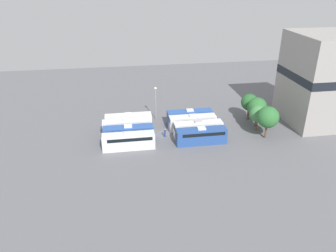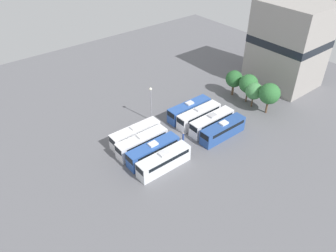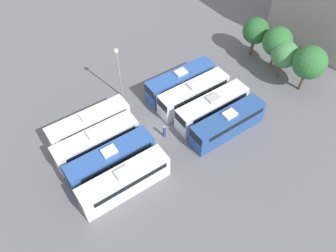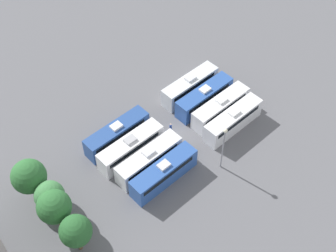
# 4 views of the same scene
# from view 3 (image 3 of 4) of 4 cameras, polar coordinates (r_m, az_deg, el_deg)

# --- Properties ---
(ground_plane) EXTENTS (113.48, 113.48, 0.00)m
(ground_plane) POSITION_cam_3_polar(r_m,az_deg,el_deg) (41.39, -1.82, -1.17)
(ground_plane) COLOR slate
(bus_0) EXTENTS (2.51, 10.21, 3.51)m
(bus_0) POSITION_cam_3_polar(r_m,az_deg,el_deg) (41.12, -13.49, 0.30)
(bus_0) COLOR white
(bus_0) RESTS_ON ground_plane
(bus_1) EXTENTS (2.51, 10.21, 3.51)m
(bus_1) POSITION_cam_3_polar(r_m,az_deg,el_deg) (39.16, -12.29, -2.70)
(bus_1) COLOR silver
(bus_1) RESTS_ON ground_plane
(bus_2) EXTENTS (2.51, 10.21, 3.51)m
(bus_2) POSITION_cam_3_polar(r_m,az_deg,el_deg) (37.33, -9.85, -5.76)
(bus_2) COLOR #2D56A8
(bus_2) RESTS_ON ground_plane
(bus_3) EXTENTS (2.51, 10.21, 3.51)m
(bus_3) POSITION_cam_3_polar(r_m,az_deg,el_deg) (35.58, -7.54, -9.44)
(bus_3) COLOR silver
(bus_3) RESTS_ON ground_plane
(bus_4) EXTENTS (2.51, 10.21, 3.51)m
(bus_4) POSITION_cam_3_polar(r_m,az_deg,el_deg) (45.57, 2.20, 7.82)
(bus_4) COLOR #2D56A8
(bus_4) RESTS_ON ground_plane
(bus_5) EXTENTS (2.51, 10.21, 3.51)m
(bus_5) POSITION_cam_3_polar(r_m,az_deg,el_deg) (43.86, 4.51, 5.66)
(bus_5) COLOR silver
(bus_5) RESTS_ON ground_plane
(bus_6) EXTENTS (2.51, 10.21, 3.51)m
(bus_6) POSITION_cam_3_polar(r_m,az_deg,el_deg) (42.36, 7.71, 3.33)
(bus_6) COLOR white
(bus_6) RESTS_ON ground_plane
(bus_7) EXTENTS (2.51, 10.21, 3.51)m
(bus_7) POSITION_cam_3_polar(r_m,az_deg,el_deg) (40.80, 10.42, 0.54)
(bus_7) COLOR #284C93
(bus_7) RESTS_ON ground_plane
(worker_person) EXTENTS (0.36, 0.36, 1.83)m
(worker_person) POSITION_cam_3_polar(r_m,az_deg,el_deg) (40.38, -0.65, -0.97)
(worker_person) COLOR navy
(worker_person) RESTS_ON ground_plane
(light_pole) EXTENTS (0.60, 0.60, 7.91)m
(light_pole) POSITION_cam_3_polar(r_m,az_deg,el_deg) (42.82, -8.68, 10.37)
(light_pole) COLOR gray
(light_pole) RESTS_ON ground_plane
(tree_0) EXTENTS (3.92, 3.92, 6.16)m
(tree_0) POSITION_cam_3_polar(r_m,az_deg,el_deg) (52.43, 15.03, 15.70)
(tree_0) COLOR brown
(tree_0) RESTS_ON ground_plane
(tree_1) EXTENTS (4.23, 4.23, 6.75)m
(tree_1) POSITION_cam_3_polar(r_m,az_deg,el_deg) (50.22, 18.53, 13.76)
(tree_1) COLOR brown
(tree_1) RESTS_ON ground_plane
(tree_2) EXTENTS (3.81, 3.81, 5.88)m
(tree_2) POSITION_cam_3_polar(r_m,az_deg,el_deg) (49.20, 19.65, 11.64)
(tree_2) COLOR brown
(tree_2) RESTS_ON ground_plane
(tree_3) EXTENTS (4.49, 4.49, 6.98)m
(tree_3) POSITION_cam_3_polar(r_m,az_deg,el_deg) (47.66, 23.43, 10.11)
(tree_3) COLOR brown
(tree_3) RESTS_ON ground_plane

